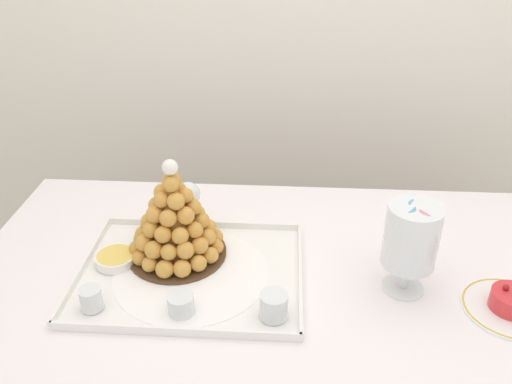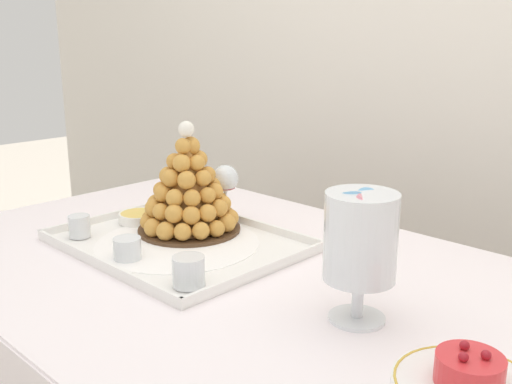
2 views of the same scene
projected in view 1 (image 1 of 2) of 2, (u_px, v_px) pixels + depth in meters
buffet_table at (298, 313)px, 1.30m from camera, size 1.65×0.93×0.76m
serving_tray at (191, 273)px, 1.26m from camera, size 0.54×0.41×0.02m
croquembouche at (175, 221)px, 1.27m from camera, size 0.25×0.25×0.27m
dessert_cup_left at (91, 299)px, 1.14m from camera, size 0.05×0.05×0.05m
dessert_cup_mid_left at (181, 305)px, 1.13m from camera, size 0.06×0.06×0.05m
dessert_cup_centre at (274, 306)px, 1.12m from camera, size 0.06×0.06×0.06m
creme_brulee_ramekin at (116, 258)px, 1.29m from camera, size 0.10×0.10×0.02m
macaron_goblet at (411, 237)px, 1.15m from camera, size 0.12×0.12×0.23m
fruit_tart_plate at (511, 305)px, 1.15m from camera, size 0.21×0.21×0.06m
wine_glass at (188, 197)px, 1.36m from camera, size 0.07×0.07×0.15m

